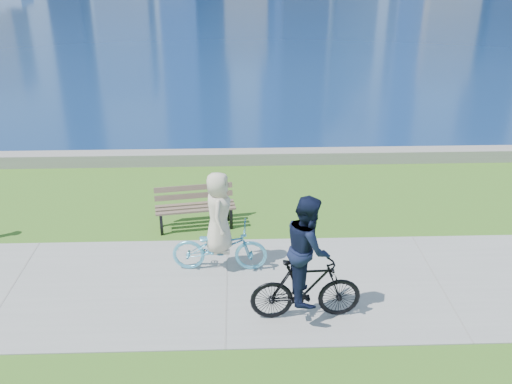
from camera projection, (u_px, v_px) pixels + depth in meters
ground at (227, 287)px, 10.64m from camera, size 320.00×320.00×0.00m
concrete_path at (227, 287)px, 10.64m from camera, size 80.00×3.50×0.02m
seawall at (229, 157)px, 16.18m from camera, size 90.00×0.50×0.35m
park_bench at (195, 203)px, 12.61m from camera, size 1.82×0.86×0.90m
cyclist_woman at (219, 235)px, 10.88m from camera, size 0.73×1.87×2.03m
cyclist_man at (307, 269)px, 9.40m from camera, size 0.72×1.90×2.28m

